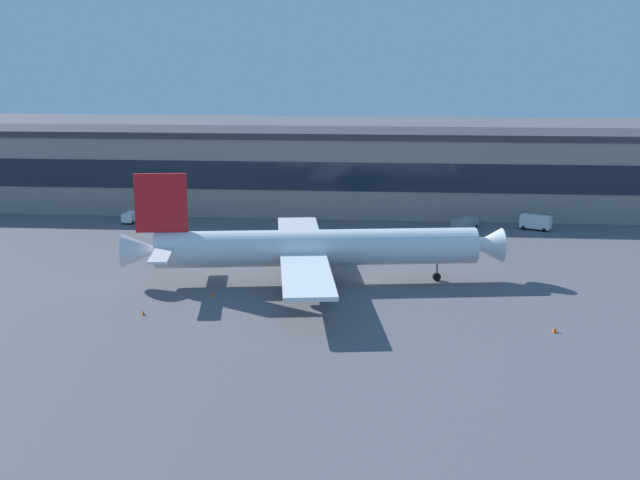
% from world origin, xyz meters
% --- Properties ---
extents(ground_plane, '(600.00, 600.00, 0.00)m').
position_xyz_m(ground_plane, '(0.00, 0.00, 0.00)').
color(ground_plane, '#56565B').
extents(terminal_building, '(195.95, 17.14, 15.91)m').
position_xyz_m(terminal_building, '(0.00, 48.91, 7.98)').
color(terminal_building, gray).
rests_on(terminal_building, ground_plane).
extents(airliner, '(50.91, 43.79, 15.05)m').
position_xyz_m(airliner, '(-7.78, -2.08, 4.86)').
color(airliner, white).
rests_on(airliner, ground_plane).
extents(follow_me_car, '(2.17, 4.48, 1.85)m').
position_xyz_m(follow_me_car, '(-44.59, 34.57, 1.09)').
color(follow_me_car, white).
rests_on(follow_me_car, ground_plane).
extents(pushback_tractor, '(5.08, 5.35, 1.75)m').
position_xyz_m(pushback_tractor, '(16.04, 34.76, 1.05)').
color(pushback_tractor, gray).
rests_on(pushback_tractor, ground_plane).
extents(crew_van, '(5.64, 4.25, 2.55)m').
position_xyz_m(crew_van, '(28.12, 34.85, 1.46)').
color(crew_van, white).
rests_on(crew_van, ground_plane).
extents(traffic_cone_0, '(0.45, 0.45, 0.57)m').
position_xyz_m(traffic_cone_0, '(-26.12, -17.48, 0.28)').
color(traffic_cone_0, '#F2590C').
rests_on(traffic_cone_0, ground_plane).
extents(traffic_cone_1, '(0.57, 0.57, 0.71)m').
position_xyz_m(traffic_cone_1, '(21.11, -19.44, 0.35)').
color(traffic_cone_1, '#F2590C').
rests_on(traffic_cone_1, ground_plane).
extents(traffic_cone_2, '(0.48, 0.48, 0.60)m').
position_xyz_m(traffic_cone_2, '(-19.72, -9.34, 0.30)').
color(traffic_cone_2, '#F2590C').
rests_on(traffic_cone_2, ground_plane).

